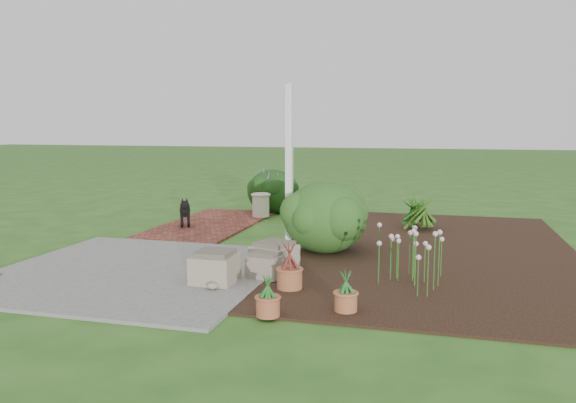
% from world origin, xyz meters
% --- Properties ---
extents(ground, '(80.00, 80.00, 0.00)m').
position_xyz_m(ground, '(0.00, 0.00, 0.00)').
color(ground, '#2B5C1D').
rests_on(ground, ground).
extents(concrete_patio, '(3.50, 3.50, 0.04)m').
position_xyz_m(concrete_patio, '(-1.25, -1.75, 0.02)').
color(concrete_patio, slate).
rests_on(concrete_patio, ground).
extents(brick_path, '(1.60, 3.50, 0.04)m').
position_xyz_m(brick_path, '(-1.70, 1.75, 0.02)').
color(brick_path, maroon).
rests_on(brick_path, ground).
extents(garden_bed, '(4.00, 7.00, 0.03)m').
position_xyz_m(garden_bed, '(2.50, 0.50, 0.01)').
color(garden_bed, black).
rests_on(garden_bed, ground).
extents(veranda_post, '(0.10, 0.10, 2.50)m').
position_xyz_m(veranda_post, '(0.30, 0.10, 1.25)').
color(veranda_post, white).
rests_on(veranda_post, ground).
extents(stone_trough_near, '(0.49, 0.49, 0.33)m').
position_xyz_m(stone_trough_near, '(-0.04, -2.02, 0.20)').
color(stone_trough_near, '#7A6D5D').
rests_on(stone_trough_near, concrete_patio).
extents(stone_trough_mid, '(0.61, 0.61, 0.32)m').
position_xyz_m(stone_trough_mid, '(0.48, -1.30, 0.20)').
color(stone_trough_mid, gray).
rests_on(stone_trough_mid, concrete_patio).
extents(stone_trough_far, '(0.48, 0.48, 0.27)m').
position_xyz_m(stone_trough_far, '(0.48, -1.60, 0.18)').
color(stone_trough_far, '#7D6D5F').
rests_on(stone_trough_far, concrete_patio).
extents(black_dog, '(0.34, 0.55, 0.50)m').
position_xyz_m(black_dog, '(-2.00, 1.28, 0.34)').
color(black_dog, black).
rests_on(black_dog, brick_path).
extents(cream_ceramic_urn, '(0.37, 0.37, 0.46)m').
position_xyz_m(cream_ceramic_urn, '(-1.02, 2.76, 0.27)').
color(cream_ceramic_urn, beige).
rests_on(cream_ceramic_urn, brick_path).
extents(evergreen_shrub, '(1.63, 1.63, 1.07)m').
position_xyz_m(evergreen_shrub, '(0.87, 0.06, 0.56)').
color(evergreen_shrub, '#0A3B10').
rests_on(evergreen_shrub, garden_bed).
extents(agapanthus_clump_back, '(0.95, 0.95, 0.79)m').
position_xyz_m(agapanthus_clump_back, '(2.18, 2.18, 0.43)').
color(agapanthus_clump_back, '#183D0A').
rests_on(agapanthus_clump_back, garden_bed).
extents(agapanthus_clump_front, '(1.05, 1.05, 0.73)m').
position_xyz_m(agapanthus_clump_front, '(2.12, 2.39, 0.39)').
color(agapanthus_clump_front, '#0A3B0B').
rests_on(agapanthus_clump_front, garden_bed).
extents(pink_flower_patch, '(1.34, 1.34, 0.70)m').
position_xyz_m(pink_flower_patch, '(2.23, -1.47, 0.38)').
color(pink_flower_patch, '#113D0F').
rests_on(pink_flower_patch, garden_bed).
extents(terracotta_pot_bronze, '(0.32, 0.32, 0.24)m').
position_xyz_m(terracotta_pot_bronze, '(0.87, -2.01, 0.15)').
color(terracotta_pot_bronze, '#A25C36').
rests_on(terracotta_pot_bronze, garden_bed).
extents(terracotta_pot_small_left, '(0.31, 0.31, 0.19)m').
position_xyz_m(terracotta_pot_small_left, '(1.62, -2.62, 0.13)').
color(terracotta_pot_small_left, '#A96039').
rests_on(terracotta_pot_small_left, garden_bed).
extents(terracotta_pot_small_right, '(0.30, 0.30, 0.20)m').
position_xyz_m(terracotta_pot_small_right, '(0.91, -2.98, 0.13)').
color(terracotta_pot_small_right, '#AA5639').
rests_on(terracotta_pot_small_right, garden_bed).
extents(purple_flowering_bush, '(1.38, 1.38, 0.97)m').
position_xyz_m(purple_flowering_bush, '(-1.00, 3.61, 0.48)').
color(purple_flowering_bush, black).
rests_on(purple_flowering_bush, ground).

